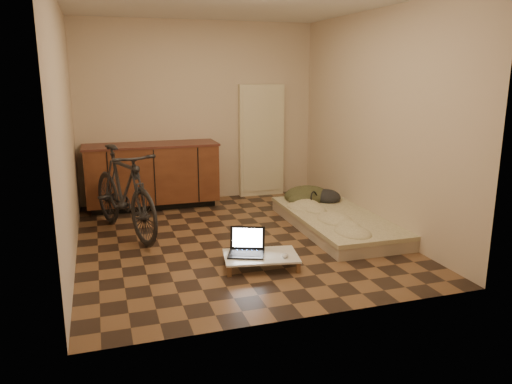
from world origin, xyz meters
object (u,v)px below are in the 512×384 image
object	(u,v)px
bicycle	(124,187)
laptop	(247,248)
futon	(337,221)
lap_desk	(261,256)

from	to	relation	value
bicycle	laptop	xyz separation A→B (m)	(1.09, -1.36, -0.40)
futon	laptop	bearing A→B (deg)	-149.48
futon	laptop	size ratio (longest dim) A/B	4.76
bicycle	futon	size ratio (longest dim) A/B	0.85
bicycle	laptop	world-z (taller)	bicycle
lap_desk	laptop	distance (m)	0.16
futon	laptop	distance (m)	1.63
bicycle	laptop	size ratio (longest dim) A/B	4.03
bicycle	lap_desk	bearing A→B (deg)	-69.02
futon	lap_desk	world-z (taller)	futon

